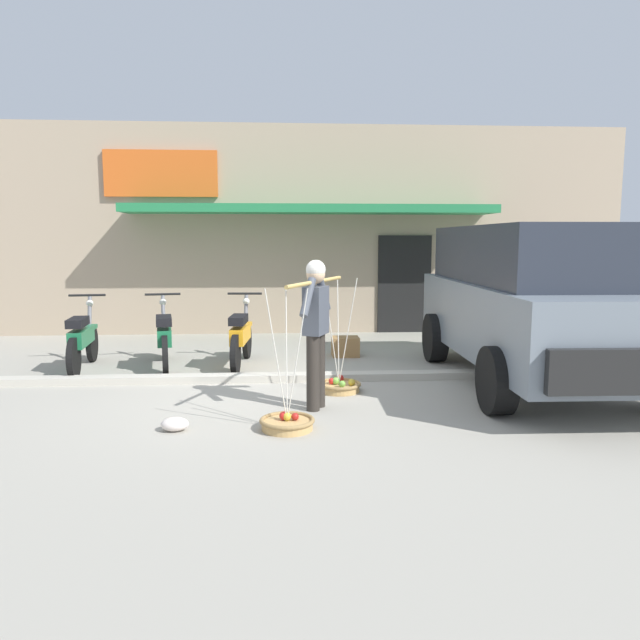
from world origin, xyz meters
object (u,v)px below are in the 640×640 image
Objects in this scene: fruit_basket_left_side at (339,385)px; wooden_crate at (345,347)px; motorcycle_nearest_shop at (82,340)px; plastic_litter_bag at (175,424)px; fruit_basket_right_side at (287,422)px; parked_truck at (532,299)px; motorcycle_second_in_row at (164,338)px; motorcycle_third_in_row at (241,337)px; fruit_vendor at (316,324)px.

wooden_crate is (0.34, 2.33, 0.08)m from fruit_basket_left_side.
motorcycle_nearest_shop is 3.52m from plastic_litter_bag.
fruit_basket_right_side is 1.13m from plastic_litter_bag.
motorcycle_second_in_row is at bearing 166.31° from parked_truck.
fruit_basket_right_side is 3.61m from motorcycle_second_in_row.
fruit_basket_right_side is 0.80× the size of motorcycle_nearest_shop.
parked_truck is (3.30, 1.87, 1.05)m from fruit_basket_right_side.
motorcycle_third_in_row is 4.21m from parked_truck.
motorcycle_third_in_row is (1.14, 0.02, 0.00)m from motorcycle_second_in_row.
wooden_crate is (3.98, 0.82, -0.29)m from motorcycle_nearest_shop.
fruit_basket_left_side is (0.34, 0.75, -0.90)m from fruit_vendor.
plastic_litter_bag is (-1.47, -0.72, -0.91)m from fruit_vendor.
fruit_basket_left_side reaches higher than plastic_litter_bag.
parked_truck is at bearing -10.31° from motorcycle_nearest_shop.
fruit_vendor is 2.63m from motorcycle_third_in_row.
motorcycle_third_in_row is at bearing 101.77° from fruit_basket_right_side.
parked_truck is at bearing 7.97° from fruit_basket_left_side.
motorcycle_nearest_shop is at bearing -175.03° from motorcycle_second_in_row.
fruit_vendor is at bearing 65.75° from fruit_basket_right_side.
motorcycle_third_in_row is (-0.99, 2.38, -0.52)m from fruit_vendor.
motorcycle_second_in_row is 3.17m from plastic_litter_bag.
plastic_litter_bag is (0.66, -3.08, -0.38)m from motorcycle_second_in_row.
fruit_basket_right_side is 0.81× the size of motorcycle_second_in_row.
motorcycle_nearest_shop reaches higher than plastic_litter_bag.
fruit_basket_right_side is at bearing -114.25° from fruit_vendor.
motorcycle_third_in_row is at bearing 162.29° from parked_truck.
fruit_basket_left_side is 2.35m from wooden_crate.
motorcycle_nearest_shop is 0.37× the size of parked_truck.
fruit_basket_left_side is at bearing 65.69° from fruit_basket_right_side.
motorcycle_third_in_row is (-0.65, 3.13, 0.38)m from fruit_basket_right_side.
fruit_vendor is 0.93× the size of motorcycle_third_in_row.
fruit_basket_left_side is at bearing -50.75° from motorcycle_third_in_row.
motorcycle_nearest_shop is at bearing 145.64° from fruit_vendor.
wooden_crate is at bearing 60.48° from plastic_litter_bag.
fruit_vendor reaches higher than plastic_litter_bag.
parked_truck is 4.92m from plastic_litter_bag.
fruit_basket_right_side is 0.80× the size of motorcycle_third_in_row.
motorcycle_nearest_shop is at bearing -168.38° from wooden_crate.
motorcycle_nearest_shop is (-3.64, 1.51, 0.37)m from fruit_basket_left_side.
motorcycle_third_in_row reaches higher than wooden_crate.
fruit_vendor is 6.05× the size of plastic_litter_bag.
motorcycle_third_in_row is 6.50× the size of plastic_litter_bag.
fruit_vendor is at bearing -114.37° from fruit_basket_left_side.
parked_truck is (6.27, -1.14, 0.68)m from motorcycle_nearest_shop.
wooden_crate is at bearing 75.15° from fruit_basket_right_side.
motorcycle_nearest_shop is (-3.30, 2.26, -0.52)m from fruit_vendor.
wooden_crate is (-2.29, 1.96, -0.97)m from parked_truck.
fruit_basket_right_side is at bearing -1.58° from plastic_litter_bag.
fruit_basket_right_side is (-0.34, -0.75, -0.90)m from fruit_vendor.
plastic_litter_bag is at bearing -77.86° from motorcycle_second_in_row.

